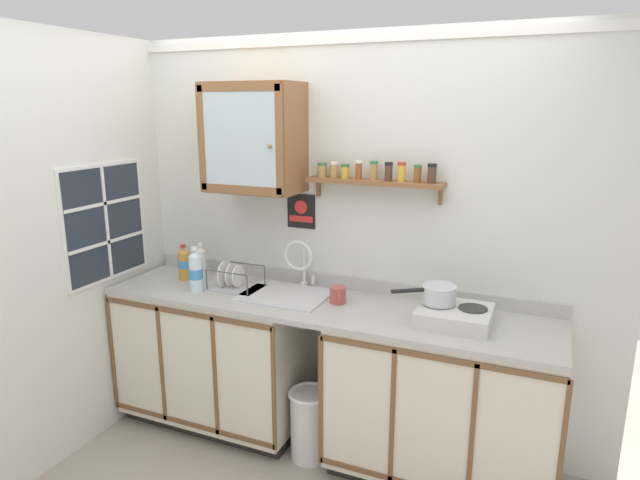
# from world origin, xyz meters

# --- Properties ---
(floor) EXTENTS (5.66, 5.66, 0.00)m
(floor) POSITION_xyz_m (0.00, 0.00, 0.00)
(floor) COLOR #9E9384
(floor) RESTS_ON ground
(back_wall) EXTENTS (3.26, 0.07, 2.43)m
(back_wall) POSITION_xyz_m (0.00, 0.63, 1.22)
(back_wall) COLOR silver
(back_wall) RESTS_ON ground
(side_wall_left) EXTENTS (0.05, 3.41, 2.43)m
(side_wall_left) POSITION_xyz_m (-1.36, -0.30, 1.21)
(side_wall_left) COLOR silver
(side_wall_left) RESTS_ON ground
(lower_cabinet_run) EXTENTS (1.18, 0.59, 0.89)m
(lower_cabinet_run) POSITION_xyz_m (-0.73, 0.32, 0.45)
(lower_cabinet_run) COLOR black
(lower_cabinet_run) RESTS_ON ground
(lower_cabinet_run_right) EXTENTS (1.21, 0.59, 0.89)m
(lower_cabinet_run_right) POSITION_xyz_m (0.72, 0.32, 0.45)
(lower_cabinet_run_right) COLOR black
(lower_cabinet_run_right) RESTS_ON ground
(countertop) EXTENTS (2.62, 0.62, 0.03)m
(countertop) POSITION_xyz_m (0.00, 0.31, 0.91)
(countertop) COLOR #B2B2AD
(countertop) RESTS_ON lower_cabinet_run
(backsplash) EXTENTS (2.62, 0.02, 0.08)m
(backsplash) POSITION_xyz_m (0.00, 0.60, 0.96)
(backsplash) COLOR #B2B2AD
(backsplash) RESTS_ON countertop
(sink) EXTENTS (0.50, 0.44, 0.43)m
(sink) POSITION_xyz_m (-0.23, 0.36, 0.91)
(sink) COLOR silver
(sink) RESTS_ON countertop
(hot_plate_stove) EXTENTS (0.37, 0.34, 0.09)m
(hot_plate_stove) POSITION_xyz_m (0.75, 0.31, 0.97)
(hot_plate_stove) COLOR silver
(hot_plate_stove) RESTS_ON countertop
(saucepan) EXTENTS (0.32, 0.25, 0.10)m
(saucepan) POSITION_xyz_m (0.66, 0.34, 1.06)
(saucepan) COLOR silver
(saucepan) RESTS_ON hot_plate_stove
(bottle_water_clear_0) EXTENTS (0.08, 0.08, 0.28)m
(bottle_water_clear_0) POSITION_xyz_m (-0.77, 0.20, 1.05)
(bottle_water_clear_0) COLOR silver
(bottle_water_clear_0) RESTS_ON countertop
(bottle_opaque_white_1) EXTENTS (0.07, 0.07, 0.24)m
(bottle_opaque_white_1) POSITION_xyz_m (-0.89, 0.42, 1.03)
(bottle_opaque_white_1) COLOR white
(bottle_opaque_white_1) RESTS_ON countertop
(bottle_juice_amber_2) EXTENTS (0.08, 0.08, 0.23)m
(bottle_juice_amber_2) POSITION_xyz_m (-0.97, 0.36, 1.03)
(bottle_juice_amber_2) COLOR gold
(bottle_juice_amber_2) RESTS_ON countertop
(dish_rack) EXTENTS (0.31, 0.23, 0.17)m
(dish_rack) POSITION_xyz_m (-0.58, 0.33, 0.97)
(dish_rack) COLOR #B2B2B7
(dish_rack) RESTS_ON countertop
(mug) EXTENTS (0.09, 0.13, 0.10)m
(mug) POSITION_xyz_m (0.09, 0.35, 0.97)
(mug) COLOR #B24C47
(mug) RESTS_ON countertop
(wall_cabinet) EXTENTS (0.56, 0.35, 0.63)m
(wall_cabinet) POSITION_xyz_m (-0.48, 0.44, 1.84)
(wall_cabinet) COLOR brown
(spice_shelf) EXTENTS (0.79, 0.14, 0.23)m
(spice_shelf) POSITION_xyz_m (0.23, 0.54, 1.62)
(spice_shelf) COLOR brown
(warning_sign) EXTENTS (0.19, 0.01, 0.21)m
(warning_sign) POSITION_xyz_m (-0.25, 0.60, 1.39)
(warning_sign) COLOR black
(window) EXTENTS (0.03, 0.65, 0.72)m
(window) POSITION_xyz_m (-1.33, 0.08, 1.33)
(window) COLOR #262D38
(trash_bin) EXTENTS (0.25, 0.25, 0.42)m
(trash_bin) POSITION_xyz_m (-0.01, 0.19, 0.22)
(trash_bin) COLOR silver
(trash_bin) RESTS_ON ground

